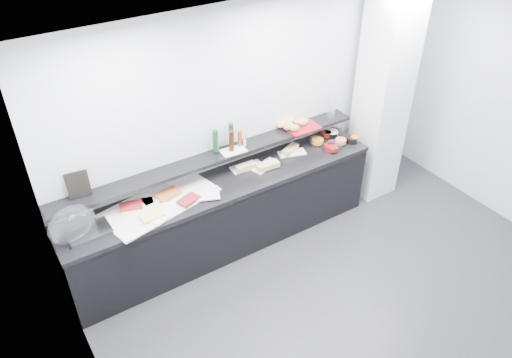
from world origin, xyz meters
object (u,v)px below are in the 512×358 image
framed_print (78,185)px  carafe (332,107)px  sandwich_plate_mid (265,166)px  bread_tray (302,128)px  cloche_base (89,232)px  condiment_tray (233,151)px

framed_print → carafe: carafe is taller
sandwich_plate_mid → bread_tray: (0.60, 0.12, 0.25)m
carafe → cloche_base: bearing=-176.6°
carafe → framed_print: bearing=178.1°
framed_print → condiment_tray: 1.64m
cloche_base → carafe: bearing=2.1°
sandwich_plate_mid → cloche_base: bearing=164.6°
cloche_base → bread_tray: 2.64m
sandwich_plate_mid → bread_tray: size_ratio=0.88×
carafe → bread_tray: bearing=-179.2°
sandwich_plate_mid → framed_print: 2.01m
sandwich_plate_mid → framed_print: (-1.97, 0.22, 0.37)m
cloche_base → carafe: carafe is taller
bread_tray → carafe: size_ratio=1.27×
condiment_tray → carafe: bearing=4.5°
cloche_base → bread_tray: bearing=2.6°
framed_print → carafe: bearing=4.2°
cloche_base → framed_print: (0.06, 0.28, 0.36)m
sandwich_plate_mid → framed_print: bearing=156.6°
condiment_tray → bread_tray: bearing=4.2°
cloche_base → bread_tray: size_ratio=1.05×
framed_print → bread_tray: bearing=3.8°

